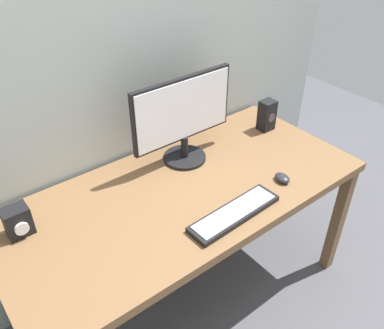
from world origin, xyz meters
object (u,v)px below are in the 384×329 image
Objects in this scene: keyboard_primary at (234,213)px; audio_controller at (18,221)px; mouse at (282,178)px; desk at (184,202)px; speaker_right at (267,115)px; monitor at (183,117)px.

audio_controller is at bearing 148.58° from keyboard_primary.
mouse is at bearing 6.42° from keyboard_primary.
speaker_right is (0.69, 0.15, 0.16)m from desk.
keyboard_primary is 5.45× the size of mouse.
mouse is (0.25, -0.43, -0.22)m from monitor.
speaker_right is 1.38× the size of audio_controller.
desk is 0.40m from monitor.
desk is at bearing 158.55° from mouse.
speaker_right is at bearing -1.33° from audio_controller.
monitor is 4.37× the size of audio_controller.
monitor is 0.56m from speaker_right.
speaker_right reaches higher than desk.
audio_controller is (-0.74, 0.45, 0.05)m from keyboard_primary.
speaker_right is at bearing -5.61° from monitor.
keyboard_primary reaches higher than desk.
monitor is 3.17× the size of speaker_right.
mouse is 0.47× the size of speaker_right.
keyboard_primary is 2.56× the size of speaker_right.
desk is 20.82× the size of mouse.
monitor is 0.53m from keyboard_primary.
speaker_right is (0.54, -0.05, -0.15)m from monitor.
monitor is at bearing 1.46° from audio_controller.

